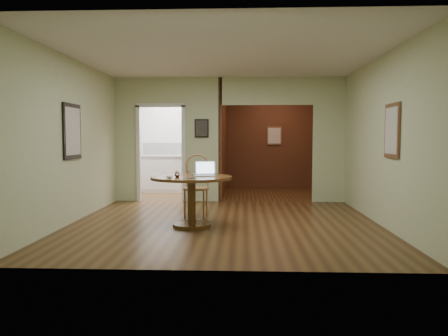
{
  "coord_description": "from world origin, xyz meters",
  "views": [
    {
      "loc": [
        0.3,
        -7.0,
        1.4
      ],
      "look_at": [
        0.0,
        -0.2,
        0.92
      ],
      "focal_mm": 35.0,
      "sensor_mm": 36.0,
      "label": 1
    }
  ],
  "objects_px": {
    "chair": "(197,182)",
    "closed_laptop": "(201,174)",
    "open_laptop": "(205,172)",
    "dining_table": "(192,189)"
  },
  "relations": [
    {
      "from": "chair",
      "to": "closed_laptop",
      "type": "height_order",
      "value": "chair"
    },
    {
      "from": "chair",
      "to": "open_laptop",
      "type": "height_order",
      "value": "chair"
    },
    {
      "from": "dining_table",
      "to": "chair",
      "type": "relative_size",
      "value": 1.15
    },
    {
      "from": "closed_laptop",
      "to": "dining_table",
      "type": "bearing_deg",
      "value": -116.08
    },
    {
      "from": "chair",
      "to": "dining_table",
      "type": "bearing_deg",
      "value": -84.28
    },
    {
      "from": "open_laptop",
      "to": "chair",
      "type": "bearing_deg",
      "value": 92.57
    },
    {
      "from": "dining_table",
      "to": "open_laptop",
      "type": "relative_size",
      "value": 3.43
    },
    {
      "from": "open_laptop",
      "to": "dining_table",
      "type": "bearing_deg",
      "value": -164.73
    },
    {
      "from": "chair",
      "to": "open_laptop",
      "type": "xyz_separation_m",
      "value": [
        0.22,
        -0.83,
        0.24
      ]
    },
    {
      "from": "dining_table",
      "to": "open_laptop",
      "type": "bearing_deg",
      "value": 27.81
    }
  ]
}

